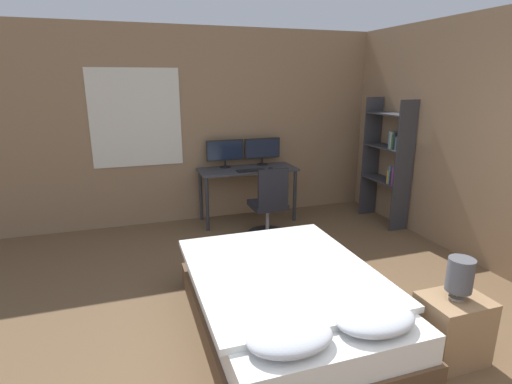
# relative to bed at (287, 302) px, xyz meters

# --- Properties ---
(wall_back) EXTENTS (12.00, 0.08, 2.70)m
(wall_back) POSITION_rel_bed_xyz_m (0.30, 2.98, 1.11)
(wall_back) COLOR #8E7051
(wall_back) RESTS_ON ground_plane
(bed) EXTENTS (1.46, 2.06, 0.56)m
(bed) POSITION_rel_bed_xyz_m (0.00, 0.00, 0.00)
(bed) COLOR brown
(bed) RESTS_ON ground_plane
(nightstand) EXTENTS (0.46, 0.36, 0.50)m
(nightstand) POSITION_rel_bed_xyz_m (1.00, -0.73, 0.00)
(nightstand) COLOR #997551
(nightstand) RESTS_ON ground_plane
(bedside_lamp) EXTENTS (0.18, 0.18, 0.31)m
(bedside_lamp) POSITION_rel_bed_xyz_m (1.00, -0.73, 0.43)
(bedside_lamp) COLOR gray
(bedside_lamp) RESTS_ON nightstand
(desk) EXTENTS (1.39, 0.55, 0.78)m
(desk) POSITION_rel_bed_xyz_m (0.48, 2.64, 0.42)
(desk) COLOR #38383D
(desk) RESTS_ON ground_plane
(monitor_left) EXTENTS (0.54, 0.16, 0.40)m
(monitor_left) POSITION_rel_bed_xyz_m (0.20, 2.81, 0.76)
(monitor_left) COLOR black
(monitor_left) RESTS_ON desk
(monitor_right) EXTENTS (0.54, 0.16, 0.40)m
(monitor_right) POSITION_rel_bed_xyz_m (0.77, 2.81, 0.76)
(monitor_right) COLOR black
(monitor_right) RESTS_ON desk
(keyboard) EXTENTS (0.40, 0.13, 0.02)m
(keyboard) POSITION_rel_bed_xyz_m (0.48, 2.47, 0.54)
(keyboard) COLOR black
(keyboard) RESTS_ON desk
(computer_mouse) EXTENTS (0.07, 0.05, 0.04)m
(computer_mouse) POSITION_rel_bed_xyz_m (0.77, 2.47, 0.55)
(computer_mouse) COLOR black
(computer_mouse) RESTS_ON desk
(office_chair) EXTENTS (0.52, 0.52, 0.94)m
(office_chair) POSITION_rel_bed_xyz_m (0.56, 1.95, 0.12)
(office_chair) COLOR black
(office_chair) RESTS_ON ground_plane
(bookshelf) EXTENTS (0.29, 0.77, 1.76)m
(bookshelf) POSITION_rel_bed_xyz_m (2.33, 1.91, 0.72)
(bookshelf) COLOR #333338
(bookshelf) RESTS_ON ground_plane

